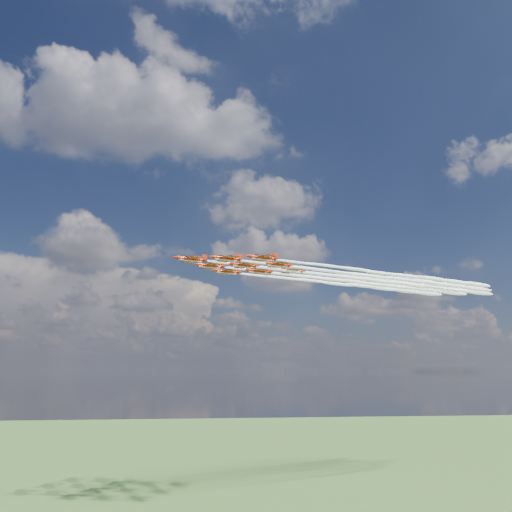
# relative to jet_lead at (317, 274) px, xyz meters

# --- Properties ---
(ground) EXTENTS (600.00, 600.00, 0.00)m
(ground) POSITION_rel_jet_lead_xyz_m (-33.05, -9.83, -74.49)
(ground) COLOR #2D511E
(ground) RESTS_ON ground
(jet_lead) EXTENTS (97.64, 43.33, 2.91)m
(jet_lead) POSITION_rel_jet_lead_xyz_m (0.00, 0.00, 0.00)
(jet_lead) COLOR #AF2009
(jet_row2_port) EXTENTS (97.64, 43.33, 2.91)m
(jet_row2_port) POSITION_rel_jet_lead_xyz_m (11.06, -2.28, 0.00)
(jet_row2_port) COLOR #AF2009
(jet_row2_starb) EXTENTS (97.64, 43.33, 2.91)m
(jet_row2_starb) POSITION_rel_jet_lead_xyz_m (6.27, 9.39, 0.00)
(jet_row2_starb) COLOR #AF2009
(jet_row3_port) EXTENTS (97.64, 43.33, 2.91)m
(jet_row3_port) POSITION_rel_jet_lead_xyz_m (22.12, -4.56, 0.00)
(jet_row3_port) COLOR #AF2009
(jet_row3_centre) EXTENTS (97.64, 43.33, 2.91)m
(jet_row3_centre) POSITION_rel_jet_lead_xyz_m (17.32, 7.11, 0.00)
(jet_row3_centre) COLOR #AF2009
(jet_row3_starb) EXTENTS (97.64, 43.33, 2.91)m
(jet_row3_starb) POSITION_rel_jet_lead_xyz_m (12.53, 18.79, 0.00)
(jet_row3_starb) COLOR #AF2009
(jet_row4_port) EXTENTS (97.64, 43.33, 2.91)m
(jet_row4_port) POSITION_rel_jet_lead_xyz_m (28.38, 4.83, 0.00)
(jet_row4_port) COLOR #AF2009
(jet_row4_starb) EXTENTS (97.64, 43.33, 2.91)m
(jet_row4_starb) POSITION_rel_jet_lead_xyz_m (23.59, 16.51, 0.00)
(jet_row4_starb) COLOR #AF2009
(jet_tail) EXTENTS (97.64, 43.33, 2.91)m
(jet_tail) POSITION_rel_jet_lead_xyz_m (34.65, 14.23, 0.00)
(jet_tail) COLOR #AF2009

